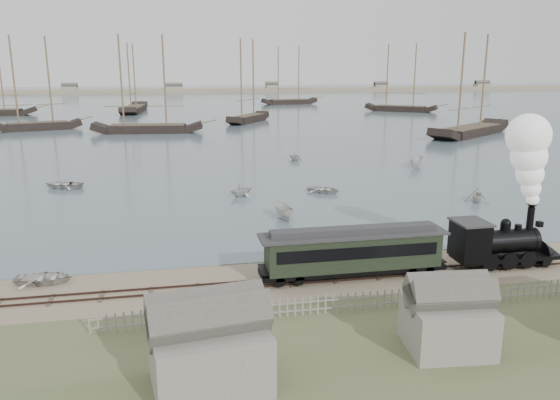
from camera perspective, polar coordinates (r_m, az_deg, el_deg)
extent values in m
plane|color=gray|center=(39.36, 6.16, -7.02)|extent=(600.00, 600.00, 0.00)
cube|color=#465B64|center=(205.81, -8.02, 10.01)|extent=(600.00, 336.00, 0.06)
cube|color=#35211D|center=(37.11, 7.30, -8.22)|extent=(120.00, 0.08, 0.12)
cube|color=#35211D|center=(37.99, 6.83, -7.67)|extent=(120.00, 0.08, 0.12)
cube|color=#42352A|center=(37.57, 7.06, -8.04)|extent=(120.00, 1.80, 0.06)
cube|color=tan|center=(285.60, -8.94, 11.07)|extent=(500.00, 20.00, 1.80)
cube|color=black|center=(42.30, 22.47, -5.41)|extent=(7.58, 2.23, 0.28)
cylinder|color=black|center=(41.72, 22.10, -4.03)|extent=(4.68, 1.67, 1.67)
cube|color=black|center=(40.39, 19.20, -4.01)|extent=(2.01, 2.45, 2.57)
cube|color=#313234|center=(40.02, 19.35, -2.19)|extent=(2.23, 2.68, 0.13)
cylinder|color=black|center=(42.49, 24.69, -1.85)|extent=(0.49, 0.49, 1.78)
sphere|color=black|center=(41.48, 22.52, -2.28)|extent=(0.71, 0.71, 0.71)
cone|color=black|center=(44.36, 26.33, -5.09)|extent=(1.56, 2.23, 2.23)
cube|color=black|center=(43.05, 25.48, -2.28)|extent=(0.39, 0.39, 0.39)
cube|color=black|center=(37.45, 7.59, -7.11)|extent=(12.67, 2.08, 0.32)
cube|color=black|center=(37.01, 7.65, -5.28)|extent=(11.76, 2.26, 2.26)
cube|color=black|center=(35.91, 8.24, -5.53)|extent=(10.86, 0.06, 0.81)
cube|color=black|center=(37.97, 7.11, -4.40)|extent=(10.86, 0.06, 0.81)
cube|color=#313234|center=(36.64, 7.71, -3.54)|extent=(12.67, 2.44, 0.16)
cube|color=#313234|center=(36.56, 7.72, -3.13)|extent=(11.31, 1.09, 0.41)
imported|color=beige|center=(39.53, -23.41, -7.47)|extent=(2.94, 3.89, 0.76)
imported|color=beige|center=(59.52, -4.09, 1.10)|extent=(3.36, 3.53, 1.45)
imported|color=beige|center=(50.79, 0.33, -1.21)|extent=(3.61, 1.84, 1.33)
imported|color=beige|center=(61.15, 4.56, 1.11)|extent=(4.28, 4.51, 0.76)
imported|color=beige|center=(60.59, 19.89, 0.54)|extent=(3.69, 3.52, 1.51)
imported|color=beige|center=(78.55, 14.07, 3.87)|extent=(3.65, 3.48, 1.42)
imported|color=beige|center=(68.11, -21.68, 1.55)|extent=(4.29, 5.14, 0.91)
imported|color=beige|center=(81.42, 1.54, 4.62)|extent=(3.37, 3.21, 1.38)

